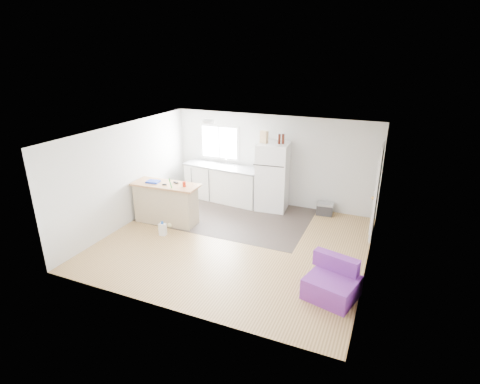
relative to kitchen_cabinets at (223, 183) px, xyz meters
name	(u,v)px	position (x,y,z in m)	size (l,w,h in m)	color
room	(234,191)	(1.30, -2.16, 0.69)	(5.51, 5.01, 2.41)	olive
vinyl_zone	(228,215)	(0.58, -0.91, -0.50)	(4.05, 2.50, 0.00)	#352C27
window	(219,142)	(-0.25, 0.33, 1.05)	(1.18, 0.06, 0.98)	white
interior_door	(377,193)	(4.02, -0.61, 0.51)	(0.11, 0.92, 2.10)	white
ceiling_fixture	(208,121)	(0.10, -0.96, 1.86)	(0.30, 0.30, 0.07)	white
kitchen_cabinets	(223,183)	(0.00, 0.00, 0.00)	(2.27, 0.90, 1.28)	white
peninsula	(166,203)	(-0.62, -1.87, 0.00)	(1.64, 0.69, 0.99)	#CAB592
refrigerator	(273,177)	(1.45, -0.04, 0.38)	(0.84, 0.80, 1.77)	white
cooler	(325,209)	(2.82, 0.09, -0.34)	(0.44, 0.32, 0.32)	#2D2D2F
purple_seat	(332,283)	(3.60, -3.26, -0.27)	(0.96, 0.94, 0.66)	purple
cleaner_jug	(163,229)	(-0.32, -2.50, -0.36)	(0.16, 0.12, 0.34)	white
mop	(172,218)	(-0.36, -2.06, -0.27)	(0.24, 0.35, 1.25)	green
red_cup	(184,184)	(-0.09, -1.86, 0.55)	(0.08, 0.08, 0.12)	red
blue_tray	(153,182)	(-0.92, -1.90, 0.51)	(0.30, 0.22, 0.04)	#1433C2
tool_a	(176,183)	(-0.40, -1.73, 0.51)	(0.14, 0.05, 0.03)	black
tool_b	(164,185)	(-0.56, -1.96, 0.50)	(0.10, 0.04, 0.03)	black
cardboard_box	(264,137)	(1.22, -0.13, 1.41)	(0.20, 0.10, 0.30)	tan
bottle_left	(279,139)	(1.60, -0.09, 1.39)	(0.07, 0.07, 0.25)	#37120A
bottle_right	(283,139)	(1.69, -0.06, 1.39)	(0.07, 0.07, 0.25)	#37120A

